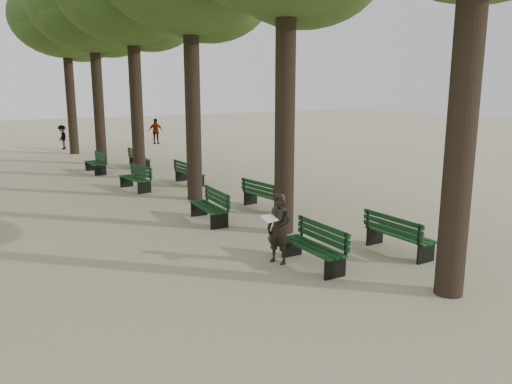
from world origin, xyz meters
TOP-DOWN VIEW (x-y plane):
  - ground at (0.00, 0.00)m, footprint 120.00×120.00m
  - tree_central_4 at (1.50, 18.00)m, footprint 6.00×6.00m
  - tree_central_5 at (1.50, 23.00)m, footprint 6.00×6.00m
  - bench_left_0 at (0.37, 0.56)m, footprint 0.73×1.84m
  - bench_left_1 at (0.37, 5.04)m, footprint 0.81×1.86m
  - bench_left_2 at (0.37, 10.65)m, footprint 0.67×1.83m
  - bench_left_3 at (0.37, 15.44)m, footprint 0.64×1.82m
  - bench_right_0 at (2.63, 0.09)m, footprint 0.68×1.83m
  - bench_right_1 at (2.63, 5.40)m, footprint 0.65×1.82m
  - bench_right_2 at (2.63, 10.59)m, footprint 0.63×1.82m
  - bench_right_3 at (2.63, 15.84)m, footprint 0.70×1.84m
  - man_with_map at (-0.08, 1.17)m, footprint 0.69×0.69m
  - pedestrian_c at (7.64, 25.27)m, footprint 1.07×0.54m
  - pedestrian_b at (1.49, 25.60)m, footprint 0.32×0.99m

SIDE VIEW (x-z plane):
  - ground at x=0.00m, z-range 0.00..0.00m
  - bench_left_0 at x=0.37m, z-range -0.19..0.73m
  - bench_left_1 at x=0.37m, z-range -0.19..0.73m
  - bench_left_2 at x=0.37m, z-range -0.19..0.73m
  - bench_left_3 at x=0.37m, z-range -0.19..0.73m
  - bench_right_0 at x=2.63m, z-range -0.19..0.73m
  - bench_right_1 at x=2.63m, z-range -0.19..0.73m
  - bench_right_2 at x=2.63m, z-range -0.19..0.73m
  - bench_right_3 at x=2.63m, z-range -0.19..0.73m
  - pedestrian_b at x=1.49m, z-range 0.00..1.53m
  - man_with_map at x=-0.08m, z-range 0.00..1.55m
  - pedestrian_c at x=7.64m, z-range 0.00..1.74m
  - tree_central_4 at x=1.50m, z-range 2.68..12.63m
  - tree_central_5 at x=1.50m, z-range 2.68..12.63m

